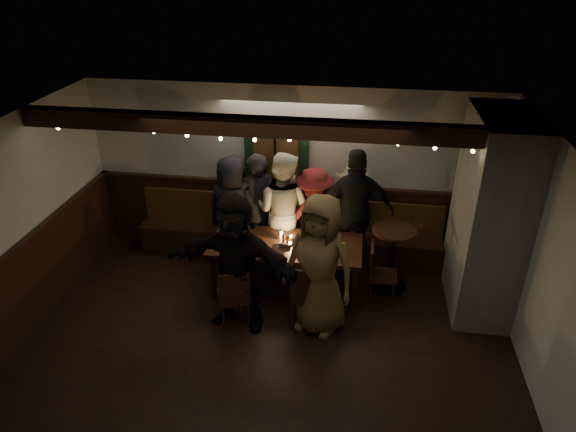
% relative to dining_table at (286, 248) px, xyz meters
% --- Properties ---
extents(room, '(6.02, 5.01, 2.62)m').
position_rel_dining_table_xyz_m(room, '(0.98, 0.02, 0.41)').
color(room, black).
rests_on(room, ground).
extents(dining_table, '(2.05, 0.88, 0.89)m').
position_rel_dining_table_xyz_m(dining_table, '(0.00, 0.00, 0.00)').
color(dining_table, black).
rests_on(dining_table, ground).
extents(chair_near_left, '(0.50, 0.50, 0.85)m').
position_rel_dining_table_xyz_m(chair_near_left, '(-0.51, -0.89, -0.19)').
color(chair_near_left, black).
rests_on(chair_near_left, ground).
extents(chair_near_right, '(0.43, 0.43, 0.91)m').
position_rel_dining_table_xyz_m(chair_near_right, '(0.38, -0.75, -0.16)').
color(chair_near_right, black).
rests_on(chair_near_right, ground).
extents(chair_end, '(0.38, 0.38, 0.82)m').
position_rel_dining_table_xyz_m(chair_end, '(1.24, -0.05, -0.20)').
color(chair_end, black).
rests_on(chair_end, ground).
extents(high_top, '(0.59, 0.59, 0.94)m').
position_rel_dining_table_xyz_m(high_top, '(1.44, 0.24, -0.07)').
color(high_top, black).
rests_on(high_top, ground).
extents(person_a, '(0.89, 0.66, 1.66)m').
position_rel_dining_table_xyz_m(person_a, '(-0.90, 0.69, 0.16)').
color(person_a, black).
rests_on(person_a, ground).
extents(person_b, '(0.73, 0.62, 1.71)m').
position_rel_dining_table_xyz_m(person_b, '(-0.54, 0.77, 0.19)').
color(person_b, black).
rests_on(person_b, ground).
extents(person_c, '(1.01, 0.87, 1.78)m').
position_rel_dining_table_xyz_m(person_c, '(-0.15, 0.67, 0.22)').
color(person_c, silver).
rests_on(person_c, ground).
extents(person_d, '(1.12, 0.87, 1.53)m').
position_rel_dining_table_xyz_m(person_d, '(0.30, 0.75, 0.10)').
color(person_d, maroon).
rests_on(person_d, ground).
extents(person_e, '(1.14, 0.57, 1.87)m').
position_rel_dining_table_xyz_m(person_e, '(0.90, 0.68, 0.27)').
color(person_e, black).
rests_on(person_e, ground).
extents(person_f, '(1.74, 0.82, 1.80)m').
position_rel_dining_table_xyz_m(person_f, '(-0.49, -0.79, 0.23)').
color(person_f, black).
rests_on(person_f, ground).
extents(person_g, '(1.04, 0.85, 1.83)m').
position_rel_dining_table_xyz_m(person_g, '(0.52, -0.74, 0.25)').
color(person_g, brown).
rests_on(person_g, ground).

